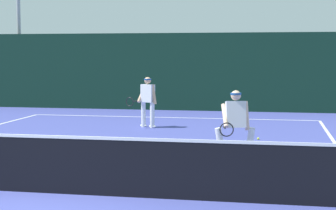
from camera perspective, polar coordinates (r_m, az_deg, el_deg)
ground_plane at (r=9.85m, az=-11.88°, el=-8.81°), size 80.00×80.00×0.00m
court_line_baseline_far at (r=20.78m, az=0.36°, el=-1.28°), size 10.69×0.10×0.01m
court_line_service at (r=15.67m, az=-3.10°, el=-3.45°), size 8.72×0.10×0.01m
court_line_centre at (r=12.79m, az=-6.35°, el=-5.45°), size 0.10×6.40×0.01m
tennis_net at (r=9.74m, az=-11.94°, el=-5.88°), size 11.71×0.09×1.05m
player_near at (r=11.96m, az=6.89°, el=-1.96°), size 0.89×0.89×1.61m
player_far at (r=17.96m, az=-2.11°, el=0.54°), size 0.96×0.82×1.63m
tennis_ball at (r=15.64m, az=9.20°, el=-3.41°), size 0.07×0.07×0.07m
back_fence_windscreen at (r=23.33m, az=1.56°, el=3.40°), size 19.45×0.12×3.23m
light_pole at (r=26.78m, az=-15.05°, el=10.20°), size 0.55×0.44×7.81m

